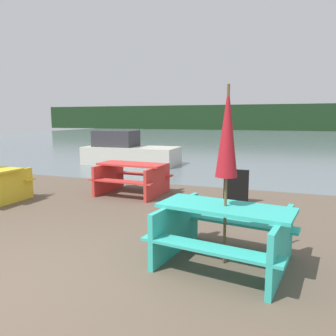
{
  "coord_description": "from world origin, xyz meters",
  "views": [
    {
      "loc": [
        2.98,
        -2.46,
        1.89
      ],
      "look_at": [
        0.69,
        3.96,
        0.85
      ],
      "focal_mm": 35.0,
      "sensor_mm": 36.0,
      "label": 1
    }
  ],
  "objects": [
    {
      "name": "picnic_table_teal",
      "position": [
        2.3,
        1.63,
        0.46
      ],
      "size": [
        1.9,
        1.63,
        0.78
      ],
      "rotation": [
        0.0,
        0.0,
        -0.16
      ],
      "color": "#33B7A8",
      "rests_on": "ground_plane"
    },
    {
      "name": "picnic_table_red",
      "position": [
        -0.57,
        4.84,
        0.46
      ],
      "size": [
        1.74,
        1.47,
        0.78
      ],
      "rotation": [
        0.0,
        0.0,
        -0.05
      ],
      "color": "red",
      "rests_on": "ground_plane"
    },
    {
      "name": "water",
      "position": [
        0.0,
        31.29,
        -0.0
      ],
      "size": [
        60.0,
        50.0,
        0.0
      ],
      "color": "slate",
      "rests_on": "ground_plane"
    },
    {
      "name": "signboard",
      "position": [
        2.0,
        4.87,
        0.38
      ],
      "size": [
        0.55,
        0.08,
        0.75
      ],
      "color": "black",
      "rests_on": "ground_plane"
    },
    {
      "name": "umbrella_crimson",
      "position": [
        2.3,
        1.63,
        1.71
      ],
      "size": [
        0.28,
        0.28,
        2.3
      ],
      "color": "brown",
      "rests_on": "ground_plane"
    },
    {
      "name": "far_treeline",
      "position": [
        0.0,
        51.29,
        2.0
      ],
      "size": [
        80.0,
        1.6,
        4.0
      ],
      "color": "#193319",
      "rests_on": "water"
    },
    {
      "name": "boat",
      "position": [
        -3.12,
        9.72,
        0.51
      ],
      "size": [
        3.88,
        1.73,
        1.38
      ],
      "rotation": [
        0.0,
        0.0,
        0.02
      ],
      "color": "beige",
      "rests_on": "water"
    }
  ]
}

